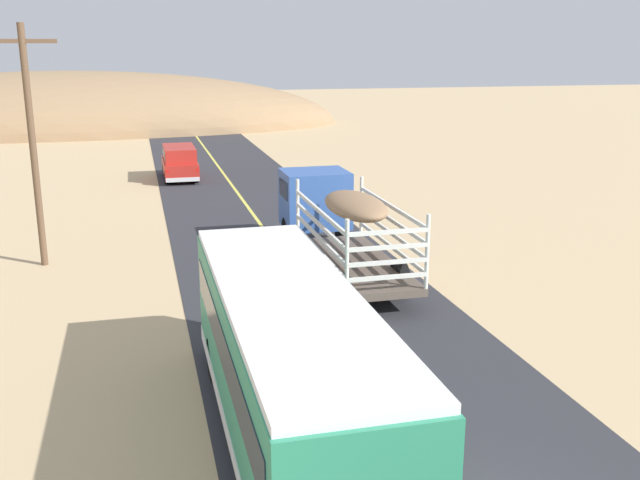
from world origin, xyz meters
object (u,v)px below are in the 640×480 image
bus (289,363)px  power_pole_mid (32,140)px  car_far (180,161)px  livestock_truck (329,211)px

bus → power_pole_mid: (-6.03, 14.06, 2.73)m
bus → car_far: 30.30m
livestock_truck → power_pole_mid: 10.61m
livestock_truck → bus: size_ratio=0.97×
bus → car_far: size_ratio=2.16×
bus → car_far: bearing=90.3°
bus → power_pole_mid: size_ratio=1.20×
livestock_truck → power_pole_mid: bearing=170.2°
livestock_truck → power_pole_mid: size_ratio=1.16×
power_pole_mid → bus: bearing=-66.8°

